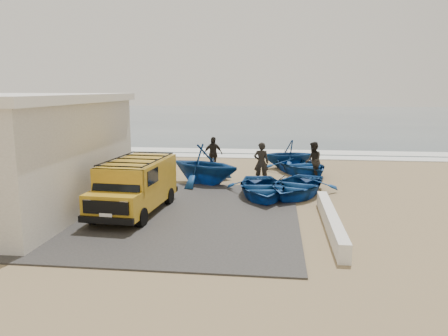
{
  "coord_description": "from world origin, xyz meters",
  "views": [
    {
      "loc": [
        3.16,
        -16.92,
        4.48
      ],
      "look_at": [
        1.02,
        1.07,
        1.2
      ],
      "focal_mm": 35.0,
      "sensor_mm": 36.0,
      "label": 1
    }
  ],
  "objects": [
    {
      "name": "fisherman_back",
      "position": [
        -0.27,
        6.68,
        0.95
      ],
      "size": [
        1.2,
        0.96,
        1.9
      ],
      "primitive_type": "imported",
      "rotation": [
        0.0,
        0.0,
        0.52
      ],
      "color": "black",
      "rests_on": "ground"
    },
    {
      "name": "surf_line",
      "position": [
        0.0,
        12.0,
        0.03
      ],
      "size": [
        180.0,
        1.6,
        0.06
      ],
      "primitive_type": "cube",
      "color": "white",
      "rests_on": "ground"
    },
    {
      "name": "boat_near_left",
      "position": [
        2.63,
        0.97,
        0.42
      ],
      "size": [
        3.38,
        4.37,
        0.84
      ],
      "primitive_type": "imported",
      "rotation": [
        0.0,
        0.0,
        0.13
      ],
      "color": "navy",
      "rests_on": "ground"
    },
    {
      "name": "parapet",
      "position": [
        5.0,
        -3.0,
        0.28
      ],
      "size": [
        0.35,
        6.0,
        0.55
      ],
      "primitive_type": "cube",
      "color": "silver",
      "rests_on": "ground"
    },
    {
      "name": "boat_mid_right",
      "position": [
        4.55,
        6.44,
        0.44
      ],
      "size": [
        4.63,
        5.18,
        0.88
      ],
      "primitive_type": "imported",
      "rotation": [
        0.0,
        0.0,
        0.46
      ],
      "color": "navy",
      "rests_on": "ground"
    },
    {
      "name": "slab",
      "position": [
        -2.0,
        -2.0,
        0.03
      ],
      "size": [
        12.0,
        10.0,
        0.05
      ],
      "primitive_type": "cube",
      "color": "#373532",
      "rests_on": "ground"
    },
    {
      "name": "boat_mid_left",
      "position": [
        -0.18,
        3.29,
        0.96
      ],
      "size": [
        4.66,
        4.45,
        1.91
      ],
      "primitive_type": "imported",
      "rotation": [
        0.0,
        0.0,
        1.09
      ],
      "color": "navy",
      "rests_on": "ground"
    },
    {
      "name": "fisherman_middle",
      "position": [
        5.04,
        4.89,
        0.96
      ],
      "size": [
        0.77,
        0.96,
        1.91
      ],
      "primitive_type": "imported",
      "rotation": [
        0.0,
        0.0,
        -1.52
      ],
      "color": "black",
      "rests_on": "ground"
    },
    {
      "name": "van",
      "position": [
        -1.88,
        -1.89,
        1.07
      ],
      "size": [
        2.15,
        4.77,
        1.99
      ],
      "rotation": [
        0.0,
        0.0,
        -0.07
      ],
      "color": "gold",
      "rests_on": "ground"
    },
    {
      "name": "boat_near_right",
      "position": [
        4.07,
        1.44,
        0.43
      ],
      "size": [
        4.21,
        4.92,
        0.86
      ],
      "primitive_type": "imported",
      "rotation": [
        0.0,
        0.0,
        -0.35
      ],
      "color": "navy",
      "rests_on": "ground"
    },
    {
      "name": "ocean",
      "position": [
        0.0,
        56.0,
        0.0
      ],
      "size": [
        180.0,
        88.0,
        0.01
      ],
      "primitive_type": "cube",
      "color": "#385166",
      "rests_on": "ground"
    },
    {
      "name": "ground",
      "position": [
        0.0,
        0.0,
        0.0
      ],
      "size": [
        160.0,
        160.0,
        0.0
      ],
      "primitive_type": "plane",
      "color": "#8E7752"
    },
    {
      "name": "surf_wash",
      "position": [
        0.0,
        14.5,
        0.02
      ],
      "size": [
        180.0,
        2.2,
        0.04
      ],
      "primitive_type": "cube",
      "color": "white",
      "rests_on": "ground"
    },
    {
      "name": "boat_far_left",
      "position": [
        3.88,
        8.12,
        0.81
      ],
      "size": [
        3.59,
        3.28,
        1.61
      ],
      "primitive_type": "imported",
      "rotation": [
        0.0,
        0.0,
        -1.34
      ],
      "color": "navy",
      "rests_on": "ground"
    },
    {
      "name": "fisherman_front",
      "position": [
        2.49,
        3.89,
        0.99
      ],
      "size": [
        0.75,
        0.52,
        1.97
      ],
      "primitive_type": "imported",
      "rotation": [
        0.0,
        0.0,
        3.2
      ],
      "color": "black",
      "rests_on": "ground"
    }
  ]
}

